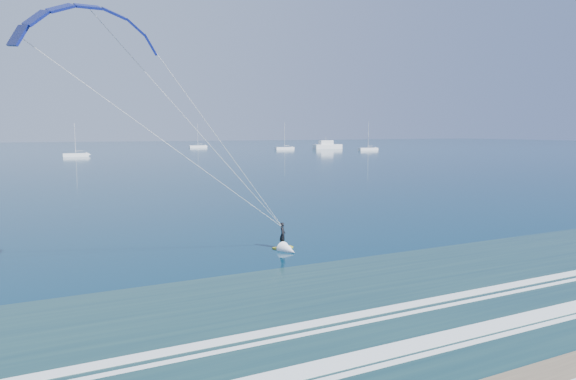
# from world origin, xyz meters

# --- Properties ---
(kitesurfer_rig) EXTENTS (20.16, 8.59, 16.58)m
(kitesurfer_rig) POSITION_xyz_m (-8.44, 20.88, 8.56)
(kitesurfer_rig) COLOR gold
(kitesurfer_rig) RESTS_ON ground
(motor_yacht) EXTENTS (15.23, 4.06, 6.26)m
(motor_yacht) POSITION_xyz_m (116.72, 212.93, 1.66)
(motor_yacht) COLOR white
(motor_yacht) RESTS_ON ground
(sailboat_2) EXTENTS (8.38, 2.40, 11.67)m
(sailboat_2) POSITION_xyz_m (-3.69, 183.78, 0.68)
(sailboat_2) COLOR white
(sailboat_2) RESTS_ON ground
(sailboat_3) EXTENTS (9.50, 2.40, 12.81)m
(sailboat_3) POSITION_xyz_m (63.53, 259.74, 0.69)
(sailboat_3) COLOR white
(sailboat_3) RESTS_ON ground
(sailboat_4) EXTENTS (9.61, 2.40, 12.99)m
(sailboat_4) POSITION_xyz_m (92.71, 213.05, 0.69)
(sailboat_4) COLOR white
(sailboat_4) RESTS_ON ground
(sailboat_5) EXTENTS (9.94, 2.40, 13.30)m
(sailboat_5) POSITION_xyz_m (122.80, 186.14, 0.69)
(sailboat_5) COLOR white
(sailboat_5) RESTS_ON ground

